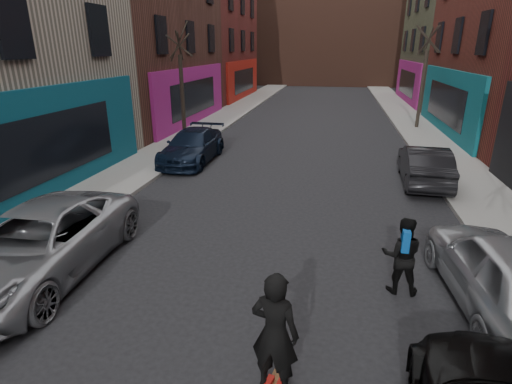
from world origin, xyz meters
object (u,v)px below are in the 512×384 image
at_px(tree_right_far, 425,68).
at_px(skateboarder, 275,334).
at_px(parked_left_end, 192,146).
at_px(pedestrian, 402,255).
at_px(parked_left_far, 38,243).
at_px(parked_right_end, 424,165).
at_px(parked_right_far, 505,273).
at_px(tree_left_far, 181,74).

distance_m(tree_right_far, skateboarder, 21.78).
distance_m(parked_left_end, pedestrian, 11.20).
bearing_deg(parked_left_far, parked_right_end, 39.03).
relative_size(parked_left_far, pedestrian, 3.30).
distance_m(parked_left_far, skateboarder, 5.81).
bearing_deg(pedestrian, parked_left_far, 8.72).
relative_size(parked_left_far, parked_right_far, 1.18).
bearing_deg(parked_right_end, skateboarder, 72.20).
bearing_deg(parked_left_far, parked_right_far, 1.21).
height_order(parked_left_end, pedestrian, pedestrian).
bearing_deg(parked_right_far, tree_left_far, -53.25).
xyz_separation_m(tree_left_far, tree_right_far, (12.40, 6.00, 0.15)).
bearing_deg(tree_left_far, pedestrian, -52.94).
xyz_separation_m(parked_right_far, pedestrian, (-1.77, 0.25, 0.05)).
bearing_deg(parked_right_far, pedestrian, -12.66).
xyz_separation_m(tree_left_far, parked_left_end, (1.68, -3.50, -2.71)).
bearing_deg(tree_right_far, parked_right_end, -98.53).
relative_size(parked_right_far, skateboarder, 2.41).
bearing_deg(parked_left_far, skateboarder, -24.37).
distance_m(parked_right_end, pedestrian, 7.50).
bearing_deg(tree_left_far, parked_right_far, -48.48).
relative_size(tree_right_far, skateboarder, 3.69).
height_order(tree_right_far, parked_right_end, tree_right_far).
bearing_deg(skateboarder, parked_left_end, -53.42).
relative_size(tree_left_far, skateboarder, 3.53).
bearing_deg(parked_right_end, tree_left_far, -20.76).
height_order(tree_left_far, parked_left_end, tree_left_far).
bearing_deg(pedestrian, parked_left_end, -46.62).
distance_m(tree_right_far, pedestrian, 18.47).
bearing_deg(parked_right_end, parked_right_far, 92.59).
bearing_deg(tree_left_far, parked_left_end, -64.32).
bearing_deg(skateboarder, tree_left_far, -53.21).
bearing_deg(pedestrian, skateboarder, 58.01).
xyz_separation_m(parked_left_far, parked_right_end, (9.20, 8.11, -0.05)).
relative_size(tree_left_far, parked_left_end, 1.41).
xyz_separation_m(parked_left_far, pedestrian, (7.43, 0.82, 0.08)).
distance_m(tree_right_far, parked_right_end, 11.15).
distance_m(tree_left_far, parked_right_far, 16.50).
xyz_separation_m(tree_right_far, parked_right_far, (-1.60, -18.20, -2.77)).
xyz_separation_m(parked_right_far, skateboarder, (-3.82, -2.75, 0.26)).
bearing_deg(tree_right_far, skateboarder, -104.52).
height_order(tree_left_far, parked_right_far, tree_left_far).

